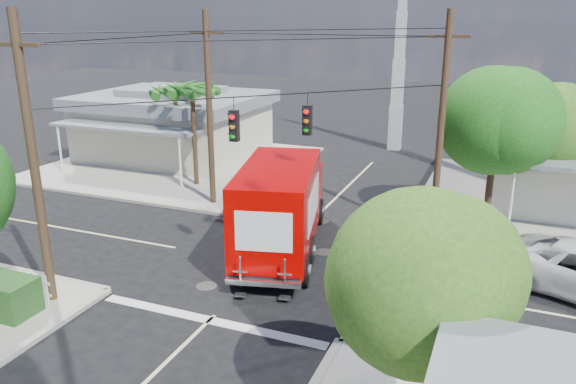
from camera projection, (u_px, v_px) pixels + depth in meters
The scene contains 14 objects.
ground at pixel (268, 264), 20.70m from camera, with size 120.00×120.00×0.00m, color black.
sidewalk_ne at pixel (573, 208), 26.39m from camera, with size 14.12×14.12×0.14m.
sidewalk_nw at pixel (177, 164), 34.18m from camera, with size 14.12×14.12×0.14m.
road_markings at pixel (250, 281), 19.40m from camera, with size 32.00×32.00×0.01m.
building_nw at pixel (174, 123), 35.32m from camera, with size 10.80×10.20×4.30m.
radio_tower at pixel (399, 65), 36.46m from camera, with size 0.80×0.80×17.00m.
tree_ne_front at pixel (498, 119), 22.64m from camera, with size 4.21×4.14×6.66m.
tree_ne_back at pixel (563, 128), 23.82m from camera, with size 3.77×3.66×5.82m.
tree_se at pixel (448, 279), 10.57m from camera, with size 3.67×3.54×5.62m.
palm_nw_front at pixel (192, 91), 28.47m from camera, with size 3.01×3.08×5.59m.
palm_nw_back at pixel (175, 93), 30.63m from camera, with size 3.01×3.08×5.19m.
utility_poles at pixel (245, 128), 21.26m from camera, with size 12.00×10.68×9.00m.
vending_boxes at pixel (468, 216), 23.64m from camera, with size 1.90×0.50×1.10m.
delivery_truck at pixel (281, 206), 21.33m from camera, with size 4.40×8.65×3.60m.
Camera 1 is at (7.80, -17.24, 8.83)m, focal length 35.00 mm.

